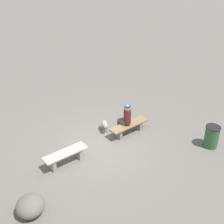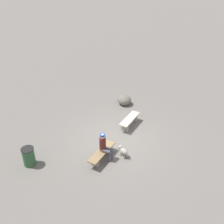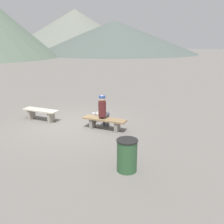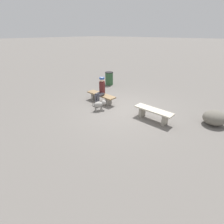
{
  "view_description": "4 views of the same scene",
  "coord_description": "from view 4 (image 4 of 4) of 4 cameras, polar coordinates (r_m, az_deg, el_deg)",
  "views": [
    {
      "loc": [
        -5.55,
        -7.13,
        6.65
      ],
      "look_at": [
        1.5,
        1.15,
        0.42
      ],
      "focal_mm": 49.14,
      "sensor_mm": 36.0,
      "label": 1
    },
    {
      "loc": [
        8.98,
        4.46,
        7.84
      ],
      "look_at": [
        -1.2,
        -0.82,
        0.74
      ],
      "focal_mm": 42.71,
      "sensor_mm": 36.0,
      "label": 2
    },
    {
      "loc": [
        4.73,
        -7.78,
        3.15
      ],
      "look_at": [
        1.41,
        0.72,
        0.48
      ],
      "focal_mm": 39.04,
      "sensor_mm": 36.0,
      "label": 3
    },
    {
      "loc": [
        -3.92,
        5.47,
        3.17
      ],
      "look_at": [
        -0.67,
        1.62,
        0.69
      ],
      "focal_mm": 26.16,
      "sensor_mm": 36.0,
      "label": 4
    }
  ],
  "objects": [
    {
      "name": "ground",
      "position": [
        7.45,
        4.11,
        0.68
      ],
      "size": [
        210.0,
        210.0,
        0.06
      ],
      "primitive_type": "cube",
      "color": "slate"
    },
    {
      "name": "bench_left",
      "position": [
        6.59,
        14.25,
        -0.28
      ],
      "size": [
        1.55,
        0.49,
        0.47
      ],
      "rotation": [
        0.0,
        0.0,
        -0.04
      ],
      "color": "gray",
      "rests_on": "ground"
    },
    {
      "name": "trash_bin",
      "position": [
        10.97,
        -1.0,
        11.65
      ],
      "size": [
        0.53,
        0.53,
        0.83
      ],
      "color": "#2D5633",
      "rests_on": "ground"
    },
    {
      "name": "boulder",
      "position": [
        7.23,
        32.21,
        -1.7
      ],
      "size": [
        1.13,
        1.13,
        0.56
      ],
      "primitive_type": "ellipsoid",
      "rotation": [
        0.0,
        0.0,
        5.53
      ],
      "color": "#6B665B",
      "rests_on": "ground"
    },
    {
      "name": "seated_person",
      "position": [
        7.86,
        -3.88,
        8.03
      ],
      "size": [
        0.32,
        0.59,
        1.28
      ],
      "rotation": [
        0.0,
        0.0,
        0.05
      ],
      "color": "#511E1E",
      "rests_on": "ground"
    },
    {
      "name": "dog",
      "position": [
        7.25,
        -4.35,
        2.77
      ],
      "size": [
        0.43,
        0.6,
        0.45
      ],
      "rotation": [
        0.0,
        0.0,
        4.22
      ],
      "color": "gray",
      "rests_on": "ground"
    },
    {
      "name": "bench_right",
      "position": [
        8.12,
        -3.83,
        5.47
      ],
      "size": [
        1.65,
        0.49,
        0.42
      ],
      "rotation": [
        0.0,
        0.0,
        -0.04
      ],
      "color": "gray",
      "rests_on": "ground"
    }
  ]
}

